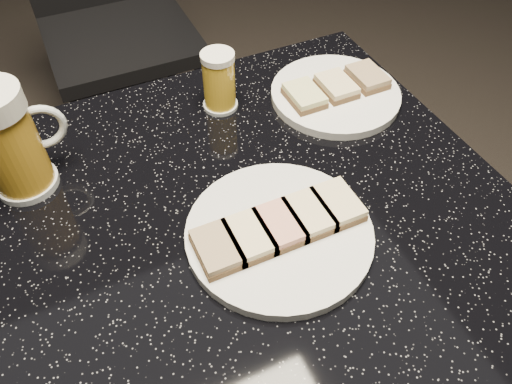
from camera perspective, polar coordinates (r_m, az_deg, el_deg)
plate_large at (r=0.64m, az=2.66°, el=-4.75°), size 0.24×0.24×0.01m
plate_small at (r=0.85m, az=9.05°, el=10.97°), size 0.21×0.21×0.01m
table at (r=0.86m, az=0.00°, el=-13.08°), size 0.70×0.70×0.75m
beer_mug at (r=0.72m, az=-26.33°, el=5.22°), size 0.12×0.08×0.16m
beer_tumbler at (r=0.80m, az=-4.25°, el=12.51°), size 0.06×0.06×0.10m
chair at (r=1.67m, az=-16.25°, el=19.26°), size 0.43×0.43×0.89m
canapes_on_plate_large at (r=0.62m, az=2.71°, el=-3.85°), size 0.22×0.07×0.02m
canapes_on_plate_small at (r=0.84m, az=9.18°, el=11.85°), size 0.17×0.07×0.02m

